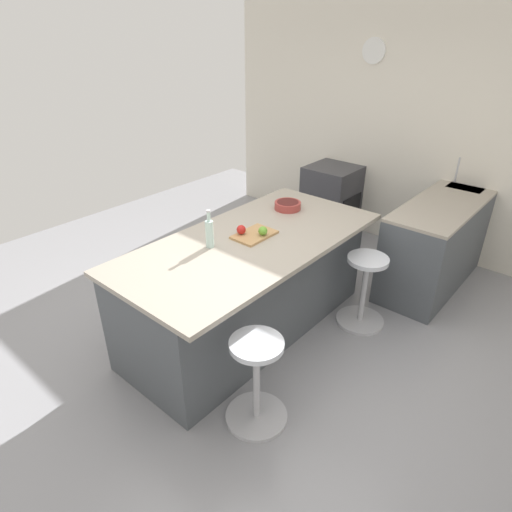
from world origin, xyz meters
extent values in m
plane|color=gray|center=(0.00, 0.00, 0.00)|extent=(7.32, 7.32, 0.00)
cube|color=silver|center=(-2.82, 0.00, 1.48)|extent=(0.12, 4.99, 2.97)
cylinder|color=white|center=(-2.75, -0.53, 2.19)|extent=(0.03, 0.28, 0.28)
cube|color=#4C5156|center=(-2.47, 0.78, 0.44)|extent=(2.36, 0.60, 0.88)
cube|color=#9E9384|center=(-2.47, 0.78, 0.89)|extent=(2.36, 0.60, 0.03)
cube|color=#38383D|center=(-2.76, 0.78, 0.85)|extent=(0.44, 0.36, 0.12)
cylinder|color=#B7B7BC|center=(-2.76, 0.63, 1.05)|extent=(0.02, 0.02, 0.28)
cube|color=#38383D|center=(-2.47, -0.75, 0.44)|extent=(0.60, 0.60, 0.88)
cube|color=black|center=(-2.47, -0.45, 0.39)|extent=(0.44, 0.01, 0.32)
cube|color=#4C5156|center=(-0.19, -0.17, 0.44)|extent=(2.29, 0.93, 0.87)
cube|color=#9E9384|center=(-0.19, -0.12, 0.89)|extent=(2.35, 1.13, 0.04)
cylinder|color=#B7B7BC|center=(-0.93, 0.57, 0.01)|extent=(0.44, 0.44, 0.03)
cylinder|color=#B7B7BC|center=(-0.93, 0.57, 0.33)|extent=(0.05, 0.05, 0.62)
cylinder|color=silver|center=(-0.93, 0.57, 0.66)|extent=(0.36, 0.36, 0.04)
cylinder|color=#B7B7BC|center=(0.56, 0.57, 0.01)|extent=(0.44, 0.44, 0.03)
cylinder|color=#B7B7BC|center=(0.56, 0.57, 0.33)|extent=(0.05, 0.05, 0.62)
cylinder|color=silver|center=(0.56, 0.57, 0.66)|extent=(0.36, 0.36, 0.04)
cube|color=tan|center=(-0.25, -0.15, 0.92)|extent=(0.36, 0.24, 0.02)
sphere|color=#609E2D|center=(-0.28, -0.08, 0.97)|extent=(0.08, 0.08, 0.08)
sphere|color=red|center=(-0.18, -0.23, 0.97)|extent=(0.08, 0.08, 0.08)
cylinder|color=silver|center=(0.12, -0.28, 1.02)|extent=(0.06, 0.06, 0.22)
cylinder|color=silver|center=(0.12, -0.28, 1.17)|extent=(0.03, 0.03, 0.08)
cylinder|color=#B7B7BC|center=(0.12, -0.28, 1.22)|extent=(0.03, 0.03, 0.02)
cylinder|color=#993833|center=(-0.91, -0.30, 0.95)|extent=(0.25, 0.25, 0.07)
cylinder|color=#4C1C19|center=(-0.91, -0.30, 0.96)|extent=(0.20, 0.20, 0.04)
camera|label=1|loc=(2.21, 1.99, 2.48)|focal=30.52mm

